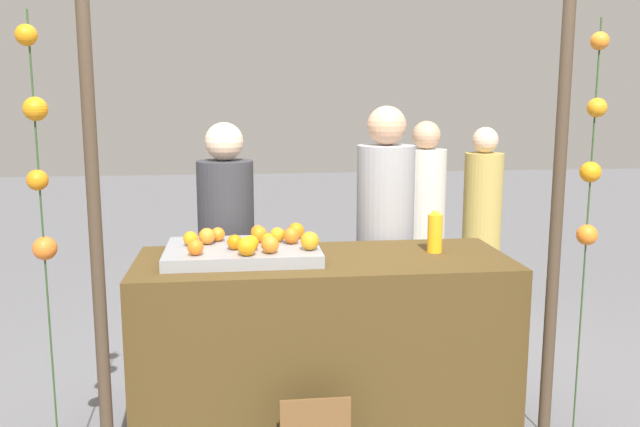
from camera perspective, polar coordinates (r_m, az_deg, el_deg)
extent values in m
cube|color=#4C3819|center=(3.56, 0.29, -11.18)|extent=(1.87, 0.74, 0.95)
cube|color=gray|center=(3.43, -6.49, -3.23)|extent=(0.76, 0.54, 0.06)
sphere|color=orange|center=(3.25, -10.42, -2.82)|extent=(0.08, 0.08, 0.08)
sphere|color=orange|center=(3.58, -5.24, -1.55)|extent=(0.07, 0.07, 0.07)
sphere|color=orange|center=(3.49, -5.13, -1.77)|extent=(0.08, 0.08, 0.08)
sphere|color=orange|center=(3.21, -6.17, -2.76)|extent=(0.09, 0.09, 0.09)
sphere|color=orange|center=(3.48, -9.47, -1.90)|extent=(0.08, 0.08, 0.08)
sphere|color=orange|center=(3.34, -7.18, -2.40)|extent=(0.07, 0.07, 0.07)
sphere|color=orange|center=(3.45, -2.42, -1.87)|extent=(0.08, 0.08, 0.08)
sphere|color=orange|center=(3.25, -4.20, -2.64)|extent=(0.08, 0.08, 0.08)
sphere|color=orange|center=(3.46, -10.81, -2.09)|extent=(0.07, 0.07, 0.07)
sphere|color=orange|center=(3.49, -3.61, -1.79)|extent=(0.08, 0.08, 0.08)
sphere|color=orange|center=(3.31, -5.82, -2.49)|extent=(0.08, 0.08, 0.08)
sphere|color=orange|center=(3.31, -0.87, -2.31)|extent=(0.09, 0.09, 0.09)
sphere|color=orange|center=(3.55, -8.58, -1.74)|extent=(0.07, 0.07, 0.07)
sphere|color=orange|center=(3.37, -4.38, -2.26)|extent=(0.07, 0.07, 0.07)
sphere|color=orange|center=(3.57, -2.01, -1.45)|extent=(0.08, 0.08, 0.08)
cylinder|color=#F9AA19|center=(3.57, 9.63, -1.66)|extent=(0.08, 0.08, 0.20)
cylinder|color=yellow|center=(3.55, 9.68, 0.05)|extent=(0.04, 0.04, 0.02)
cylinder|color=#333338|center=(4.01, -7.78, -5.52)|extent=(0.32, 0.32, 1.39)
sphere|color=beige|center=(3.87, -8.06, 6.00)|extent=(0.22, 0.22, 0.22)
cylinder|color=#99999E|center=(4.11, 5.42, -4.53)|extent=(0.34, 0.34, 1.47)
sphere|color=tan|center=(3.98, 5.62, 7.36)|extent=(0.23, 0.23, 0.23)
cylinder|color=beige|center=(5.24, 8.69, -2.05)|extent=(0.31, 0.31, 1.35)
sphere|color=tan|center=(5.14, 8.92, 6.52)|extent=(0.21, 0.21, 0.21)
cylinder|color=tan|center=(5.57, 13.39, -1.76)|extent=(0.30, 0.30, 1.31)
sphere|color=beige|center=(5.47, 13.71, 6.01)|extent=(0.20, 0.20, 0.20)
cylinder|color=#473828|center=(3.01, -18.26, -2.79)|extent=(0.06, 0.06, 2.24)
cylinder|color=#473828|center=(3.28, 19.17, -1.83)|extent=(0.06, 0.06, 2.24)
cylinder|color=#2D4C23|center=(3.06, -22.06, -4.26)|extent=(0.01, 0.01, 2.09)
sphere|color=orange|center=(2.98, -23.45, 13.59)|extent=(0.09, 0.09, 0.09)
sphere|color=orange|center=(2.97, -22.79, 8.10)|extent=(0.10, 0.10, 0.10)
sphere|color=orange|center=(3.00, -22.64, 2.61)|extent=(0.09, 0.09, 0.09)
sphere|color=orange|center=(3.05, -22.10, -2.72)|extent=(0.10, 0.10, 0.10)
cylinder|color=#2D4C23|center=(3.35, 21.38, -3.04)|extent=(0.01, 0.01, 2.09)
sphere|color=orange|center=(3.28, 22.43, 13.25)|extent=(0.08, 0.08, 0.08)
sphere|color=orange|center=(3.27, 22.24, 8.23)|extent=(0.09, 0.09, 0.09)
sphere|color=orange|center=(3.29, 21.75, 3.25)|extent=(0.09, 0.09, 0.09)
sphere|color=orange|center=(3.33, 21.51, -1.68)|extent=(0.10, 0.10, 0.10)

